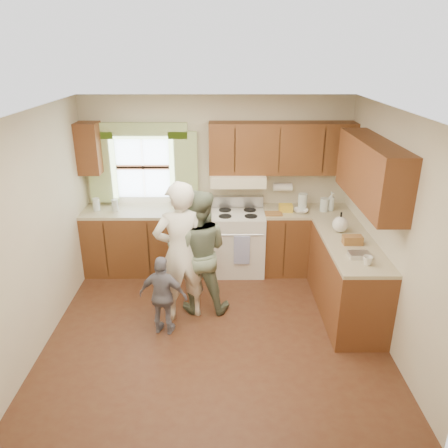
{
  "coord_description": "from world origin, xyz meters",
  "views": [
    {
      "loc": [
        0.08,
        -4.37,
        3.07
      ],
      "look_at": [
        0.1,
        0.4,
        1.15
      ],
      "focal_mm": 35.0,
      "sensor_mm": 36.0,
      "label": 1
    }
  ],
  "objects_px": {
    "stove": "(237,241)",
    "woman_left": "(181,252)",
    "child": "(163,296)",
    "woman_right": "(198,252)"
  },
  "relations": [
    {
      "from": "stove",
      "to": "woman_left",
      "type": "bearing_deg",
      "value": -120.55
    },
    {
      "from": "woman_left",
      "to": "child",
      "type": "distance_m",
      "value": 0.54
    },
    {
      "from": "stove",
      "to": "child",
      "type": "height_order",
      "value": "stove"
    },
    {
      "from": "stove",
      "to": "child",
      "type": "distance_m",
      "value": 1.78
    },
    {
      "from": "stove",
      "to": "woman_right",
      "type": "xyz_separation_m",
      "value": [
        -0.51,
        -1.03,
        0.32
      ]
    },
    {
      "from": "woman_left",
      "to": "child",
      "type": "relative_size",
      "value": 1.8
    },
    {
      "from": "stove",
      "to": "woman_left",
      "type": "relative_size",
      "value": 0.62
    },
    {
      "from": "stove",
      "to": "woman_right",
      "type": "bearing_deg",
      "value": -116.43
    },
    {
      "from": "woman_left",
      "to": "woman_right",
      "type": "xyz_separation_m",
      "value": [
        0.2,
        0.17,
        -0.08
      ]
    },
    {
      "from": "woman_right",
      "to": "child",
      "type": "xyz_separation_m",
      "value": [
        -0.38,
        -0.51,
        -0.3
      ]
    }
  ]
}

